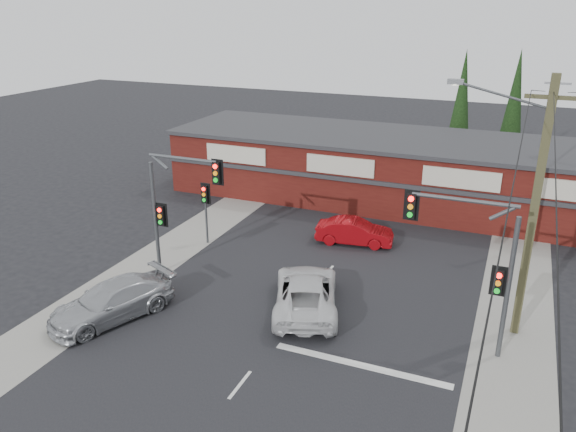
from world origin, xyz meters
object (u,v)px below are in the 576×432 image
at_px(white_suv, 306,292).
at_px(silver_suv, 112,301).
at_px(shop_building, 373,166).
at_px(utility_pole, 531,203).
at_px(red_sedan, 355,232).

height_order(white_suv, silver_suv, white_suv).
xyz_separation_m(shop_building, utility_pole, (9.36, -14.00, 3.26)).
bearing_deg(red_sedan, silver_suv, 139.92).
xyz_separation_m(white_suv, utility_pole, (8.14, 1.47, 4.62)).
bearing_deg(white_suv, silver_suv, 8.31).
relative_size(white_suv, red_sedan, 1.35).
xyz_separation_m(silver_suv, utility_pole, (15.22, 5.24, 4.64)).
bearing_deg(white_suv, utility_pole, 170.58).
distance_m(red_sedan, shop_building, 8.20).
bearing_deg(shop_building, white_suv, -85.48).
relative_size(white_suv, utility_pole, 0.56).
distance_m(white_suv, silver_suv, 8.02).
height_order(white_suv, utility_pole, utility_pole).
distance_m(white_suv, shop_building, 15.58).
distance_m(shop_building, utility_pole, 17.15).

